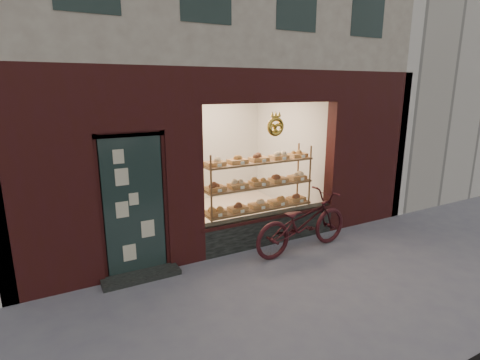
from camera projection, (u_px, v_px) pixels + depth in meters
ground at (329, 305)px, 4.95m from camera, size 90.00×90.00×0.00m
neighbor_right at (440, 37)px, 13.02m from camera, size 12.00×7.00×9.00m
display_shelf at (258, 191)px, 7.12m from camera, size 2.20×0.45×1.70m
bicycle at (302, 223)px, 6.50m from camera, size 2.01×0.82×1.03m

